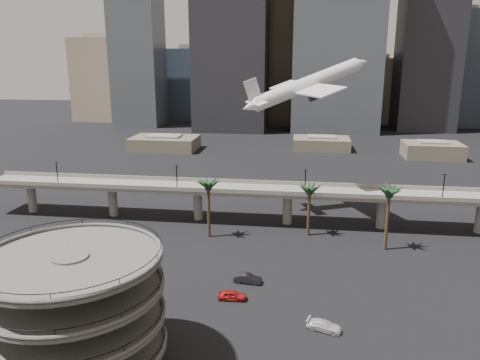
# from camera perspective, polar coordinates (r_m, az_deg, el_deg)

# --- Properties ---
(parking_ramp) EXTENTS (22.20, 22.20, 17.35)m
(parking_ramp) POSITION_cam_1_polar(r_m,az_deg,el_deg) (62.94, -19.50, -14.05)
(parking_ramp) COLOR #464441
(parking_ramp) RESTS_ON ground
(overpass) EXTENTS (130.00, 9.30, 14.70)m
(overpass) POSITION_cam_1_polar(r_m,az_deg,el_deg) (113.00, 0.26, -1.54)
(overpass) COLOR slate
(overpass) RESTS_ON ground
(palm_trees) EXTENTS (42.40, 10.40, 14.00)m
(palm_trees) POSITION_cam_1_polar(r_m,az_deg,el_deg) (101.02, 7.39, -1.26)
(palm_trees) COLOR #4A361F
(palm_trees) RESTS_ON ground
(low_buildings) EXTENTS (135.00, 27.50, 6.80)m
(low_buildings) POSITION_cam_1_polar(r_m,az_deg,el_deg) (198.25, 5.57, 4.27)
(low_buildings) COLOR brown
(low_buildings) RESTS_ON ground
(skyline) EXTENTS (269.00, 86.00, 110.70)m
(skyline) POSITION_cam_1_polar(r_m,az_deg,el_deg) (269.49, 8.28, 15.04)
(skyline) COLOR #86735C
(skyline) RESTS_ON ground
(airborne_jet) EXTENTS (32.99, 30.76, 14.67)m
(airborne_jet) POSITION_cam_1_polar(r_m,az_deg,el_deg) (120.28, 8.09, 11.37)
(airborne_jet) COLOR silver
(airborne_jet) RESTS_ON ground
(car_a) EXTENTS (4.82, 2.09, 1.62)m
(car_a) POSITION_cam_1_polar(r_m,az_deg,el_deg) (80.14, -0.97, -13.87)
(car_a) COLOR red
(car_a) RESTS_ON ground
(car_b) EXTENTS (5.16, 2.24, 1.65)m
(car_b) POSITION_cam_1_polar(r_m,az_deg,el_deg) (85.44, 0.95, -11.91)
(car_b) COLOR black
(car_b) RESTS_ON ground
(car_c) EXTENTS (5.53, 3.43, 1.50)m
(car_c) POSITION_cam_1_polar(r_m,az_deg,el_deg) (73.52, 10.22, -17.07)
(car_c) COLOR silver
(car_c) RESTS_ON ground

